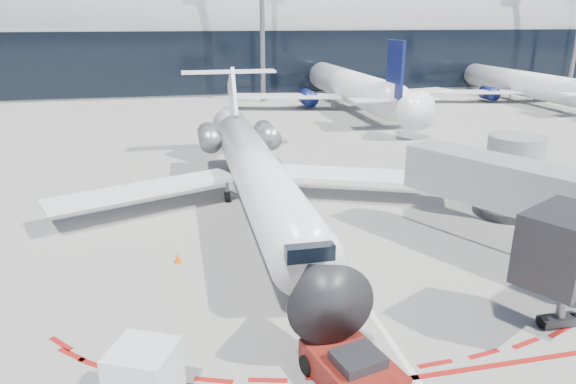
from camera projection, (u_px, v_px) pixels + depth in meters
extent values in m
plane|color=gray|center=(321.00, 239.00, 27.57)|extent=(260.00, 260.00, 0.00)
cube|color=silver|center=(311.00, 225.00, 29.42)|extent=(0.25, 40.00, 0.01)
cube|color=maroon|center=(415.00, 377.00, 16.93)|extent=(14.00, 0.25, 0.01)
cube|color=#9A9DA0|center=(217.00, 57.00, 86.11)|extent=(150.00, 24.00, 10.00)
cylinder|color=#9A9DA0|center=(215.00, 26.00, 84.50)|extent=(150.00, 24.00, 24.00)
cube|color=black|center=(223.00, 63.00, 74.96)|extent=(150.00, 0.20, 9.00)
cube|color=gray|center=(533.00, 190.00, 24.05)|extent=(8.22, 12.61, 2.30)
cube|color=black|center=(563.00, 246.00, 18.13)|extent=(3.86, 3.44, 2.60)
cylinder|color=slate|center=(563.00, 298.00, 19.43)|extent=(0.36, 0.36, 2.40)
cube|color=black|center=(559.00, 320.00, 19.75)|extent=(1.60, 0.60, 0.30)
cylinder|color=gray|center=(512.00, 176.00, 30.36)|extent=(3.20, 3.20, 4.80)
cylinder|color=black|center=(507.00, 210.00, 31.05)|extent=(4.00, 4.00, 0.50)
cylinder|color=slate|center=(262.00, 8.00, 68.96)|extent=(0.70, 0.70, 25.00)
cylinder|color=white|center=(258.00, 175.00, 30.13)|extent=(2.90, 23.63, 2.90)
cone|color=black|center=(319.00, 283.00, 17.81)|extent=(2.90, 3.01, 2.90)
cone|color=white|center=(232.00, 128.00, 42.86)|extent=(2.90, 3.87, 2.90)
cube|color=black|center=(307.00, 247.00, 19.21)|extent=(1.83, 1.50, 0.59)
cube|color=white|center=(144.00, 189.00, 30.60)|extent=(11.51, 6.82, 0.33)
cube|color=white|center=(356.00, 176.00, 33.27)|extent=(11.51, 6.82, 0.33)
cube|color=white|center=(233.00, 99.00, 41.03)|extent=(0.27, 5.04, 5.13)
cube|color=white|center=(229.00, 72.00, 42.50)|extent=(7.73, 1.72, 0.17)
cylinder|color=slate|center=(209.00, 137.00, 38.35)|extent=(1.61, 3.65, 1.61)
cylinder|color=slate|center=(267.00, 135.00, 39.23)|extent=(1.61, 3.65, 1.61)
cylinder|color=black|center=(296.00, 291.00, 21.71)|extent=(0.24, 0.60, 0.60)
cylinder|color=black|center=(227.00, 197.00, 33.00)|extent=(0.32, 0.69, 0.69)
cylinder|color=black|center=(277.00, 193.00, 33.64)|extent=(0.32, 0.69, 0.69)
cylinder|color=slate|center=(296.00, 285.00, 21.61)|extent=(0.19, 0.19, 1.18)
cube|color=#59120C|center=(352.00, 370.00, 16.41)|extent=(2.85, 3.75, 0.94)
cube|color=black|center=(358.00, 359.00, 15.95)|extent=(1.72, 1.57, 0.36)
cylinder|color=slate|center=(316.00, 338.00, 18.42)|extent=(0.77, 2.65, 0.10)
cylinder|color=black|center=(307.00, 365.00, 17.04)|extent=(0.45, 0.72, 0.67)
cylinder|color=black|center=(357.00, 348.00, 17.88)|extent=(0.45, 0.72, 0.67)
cube|color=white|center=(144.00, 375.00, 15.21)|extent=(2.36, 2.31, 1.82)
cone|color=#F15105|center=(178.00, 258.00, 24.82)|extent=(0.37, 0.37, 0.51)
cone|color=#F15105|center=(300.00, 314.00, 20.09)|extent=(0.36, 0.36, 0.50)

